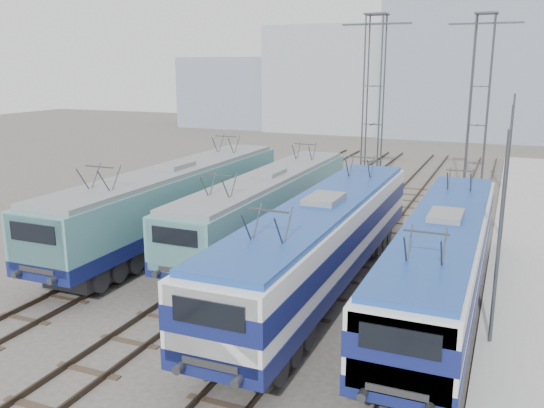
% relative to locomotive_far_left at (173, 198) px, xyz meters
% --- Properties ---
extents(ground, '(160.00, 160.00, 0.00)m').
position_rel_locomotive_far_left_xyz_m(ground, '(6.75, -7.96, -2.34)').
color(ground, '#514C47').
extents(platform, '(4.00, 70.00, 0.30)m').
position_rel_locomotive_far_left_xyz_m(platform, '(16.95, 0.04, -2.19)').
color(platform, '#9E9E99').
rests_on(platform, ground).
extents(locomotive_far_left, '(2.98, 18.84, 3.55)m').
position_rel_locomotive_far_left_xyz_m(locomotive_far_left, '(0.00, 0.00, 0.00)').
color(locomotive_far_left, navy).
rests_on(locomotive_far_left, ground).
extents(locomotive_center_left, '(2.76, 17.39, 3.27)m').
position_rel_locomotive_far_left_xyz_m(locomotive_center_left, '(4.50, 1.47, -0.17)').
color(locomotive_center_left, navy).
rests_on(locomotive_center_left, ground).
extents(locomotive_center_right, '(2.90, 18.33, 3.45)m').
position_rel_locomotive_far_left_xyz_m(locomotive_center_right, '(9.00, -3.68, -0.00)').
color(locomotive_center_right, navy).
rests_on(locomotive_center_right, ground).
extents(locomotive_far_right, '(2.72, 17.16, 3.23)m').
position_rel_locomotive_far_left_xyz_m(locomotive_far_right, '(13.50, -3.55, -0.14)').
color(locomotive_far_right, navy).
rests_on(locomotive_far_right, ground).
extents(catenary_tower_west, '(4.50, 1.20, 12.00)m').
position_rel_locomotive_far_left_xyz_m(catenary_tower_west, '(6.75, 14.04, 4.30)').
color(catenary_tower_west, '#3F4247').
rests_on(catenary_tower_west, ground).
extents(catenary_tower_east, '(4.50, 1.20, 12.00)m').
position_rel_locomotive_far_left_xyz_m(catenary_tower_east, '(13.25, 16.04, 4.30)').
color(catenary_tower_east, '#3F4247').
rests_on(catenary_tower_east, ground).
extents(mast_front, '(0.12, 0.12, 7.00)m').
position_rel_locomotive_far_left_xyz_m(mast_front, '(15.35, -5.96, 1.16)').
color(mast_front, '#3F4247').
rests_on(mast_front, ground).
extents(mast_mid, '(0.12, 0.12, 7.00)m').
position_rel_locomotive_far_left_xyz_m(mast_mid, '(15.35, 6.04, 1.16)').
color(mast_mid, '#3F4247').
rests_on(mast_mid, ground).
extents(mast_rear, '(0.12, 0.12, 7.00)m').
position_rel_locomotive_far_left_xyz_m(mast_rear, '(15.35, 18.04, 1.16)').
color(mast_rear, '#3F4247').
rests_on(mast_rear, ground).
extents(building_west, '(18.00, 12.00, 14.00)m').
position_rel_locomotive_far_left_xyz_m(building_west, '(-7.25, 54.04, 4.66)').
color(building_west, '#969FA8').
rests_on(building_west, ground).
extents(building_center, '(22.00, 14.00, 18.00)m').
position_rel_locomotive_far_left_xyz_m(building_center, '(10.75, 54.04, 6.66)').
color(building_center, gray).
rests_on(building_center, ground).
extents(building_far_west, '(14.00, 10.00, 10.00)m').
position_rel_locomotive_far_left_xyz_m(building_far_west, '(-23.25, 54.04, 2.66)').
color(building_far_west, gray).
rests_on(building_far_west, ground).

